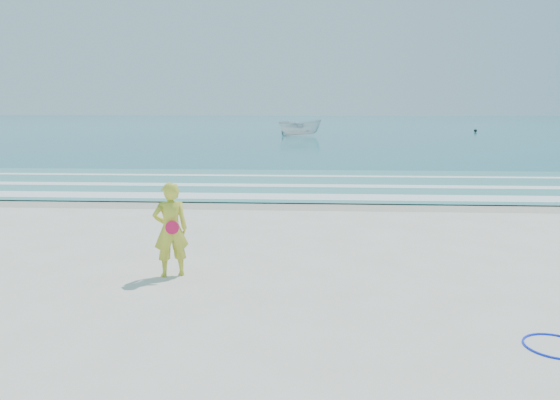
{
  "coord_description": "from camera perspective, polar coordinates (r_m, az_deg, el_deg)",
  "views": [
    {
      "loc": [
        1.15,
        -9.74,
        3.36
      ],
      "look_at": [
        0.35,
        4.0,
        1.0
      ],
      "focal_mm": 35.0,
      "sensor_mm": 36.0,
      "label": 1
    }
  ],
  "objects": [
    {
      "name": "boat",
      "position": [
        63.06,
        2.1,
        7.55
      ],
      "size": [
        4.96,
        2.11,
        1.88
      ],
      "primitive_type": "imported",
      "rotation": [
        0.0,
        0.0,
        1.63
      ],
      "color": "silver",
      "rests_on": "ocean"
    },
    {
      "name": "woman",
      "position": [
        11.06,
        -11.35,
        -3.04
      ],
      "size": [
        0.82,
        0.69,
        1.9
      ],
      "color": "gold",
      "rests_on": "ground"
    },
    {
      "name": "foam_near",
      "position": [
        20.34,
        0.07,
        0.37
      ],
      "size": [
        400.0,
        1.4,
        0.01
      ],
      "primitive_type": "cube",
      "color": "white",
      "rests_on": "shallow"
    },
    {
      "name": "buoy",
      "position": [
        77.07,
        19.75,
        6.84
      ],
      "size": [
        0.41,
        0.41,
        0.41
      ],
      "primitive_type": "sphere",
      "color": "black",
      "rests_on": "ocean"
    },
    {
      "name": "shallow",
      "position": [
        24.0,
        0.57,
        1.79
      ],
      "size": [
        400.0,
        10.0,
        0.01
      ],
      "primitive_type": "cube",
      "color": "#59B7AD",
      "rests_on": "ocean"
    },
    {
      "name": "hoop",
      "position": [
        8.89,
        26.8,
        -13.44
      ],
      "size": [
        0.93,
        0.93,
        0.03
      ],
      "primitive_type": "torus",
      "rotation": [
        0.0,
        0.0,
        0.08
      ],
      "color": "#0E26FF",
      "rests_on": "ground"
    },
    {
      "name": "foam_far",
      "position": [
        26.47,
        0.84,
        2.55
      ],
      "size": [
        400.0,
        0.6,
        0.01
      ],
      "primitive_type": "cube",
      "color": "white",
      "rests_on": "shallow"
    },
    {
      "name": "ground",
      "position": [
        10.36,
        -3.24,
        -9.2
      ],
      "size": [
        400.0,
        400.0,
        0.0
      ],
      "primitive_type": "plane",
      "color": "silver",
      "rests_on": "ground"
    },
    {
      "name": "foam_mid",
      "position": [
        23.2,
        0.48,
        1.53
      ],
      "size": [
        400.0,
        0.9,
        0.01
      ],
      "primitive_type": "cube",
      "color": "white",
      "rests_on": "shallow"
    },
    {
      "name": "ocean",
      "position": [
        114.79,
        2.81,
        8.04
      ],
      "size": [
        400.0,
        190.0,
        0.04
      ],
      "primitive_type": "cube",
      "color": "#19727F",
      "rests_on": "ground"
    },
    {
      "name": "wet_sand",
      "position": [
        19.07,
        -0.16,
        -0.41
      ],
      "size": [
        400.0,
        2.4,
        0.0
      ],
      "primitive_type": "cube",
      "color": "#B2A893",
      "rests_on": "ground"
    }
  ]
}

